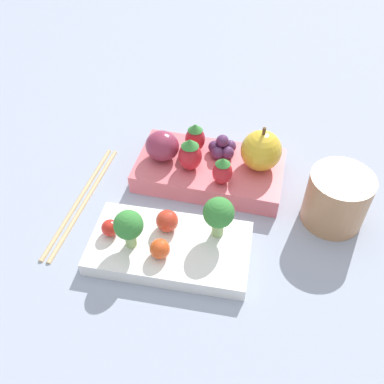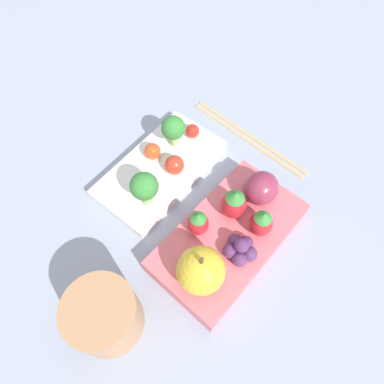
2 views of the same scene
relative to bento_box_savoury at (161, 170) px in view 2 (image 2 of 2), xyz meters
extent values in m
plane|color=#939EB2|center=(-0.01, -0.07, -0.01)|extent=(4.00, 4.00, 0.00)
cube|color=white|center=(0.00, 0.00, 0.00)|extent=(0.20, 0.12, 0.02)
cube|color=#DB6670|center=(-0.01, -0.14, 0.00)|extent=(0.20, 0.12, 0.03)
cylinder|color=#93B770|center=(-0.05, -0.03, 0.02)|extent=(0.01, 0.01, 0.02)
sphere|color=#388438|center=(-0.05, -0.03, 0.05)|extent=(0.04, 0.04, 0.04)
cylinder|color=#93B770|center=(0.04, 0.01, 0.02)|extent=(0.01, 0.01, 0.02)
sphere|color=#388438|center=(0.04, 0.01, 0.04)|extent=(0.03, 0.03, 0.03)
sphere|color=red|center=(0.07, 0.01, 0.02)|extent=(0.02, 0.02, 0.02)
sphere|color=red|center=(0.01, -0.02, 0.02)|extent=(0.03, 0.03, 0.03)
sphere|color=#DB4C1E|center=(0.00, 0.02, 0.02)|extent=(0.02, 0.02, 0.02)
sphere|color=gold|center=(-0.08, -0.15, 0.05)|extent=(0.05, 0.05, 0.05)
cylinder|color=brown|center=(-0.08, -0.15, 0.08)|extent=(0.00, 0.00, 0.01)
ellipsoid|color=red|center=(0.01, -0.12, 0.04)|extent=(0.03, 0.03, 0.04)
cone|color=#388438|center=(0.01, -0.12, 0.06)|extent=(0.02, 0.02, 0.01)
ellipsoid|color=red|center=(-0.04, -0.11, 0.03)|extent=(0.03, 0.03, 0.03)
cone|color=#388438|center=(-0.04, -0.11, 0.05)|extent=(0.02, 0.02, 0.01)
ellipsoid|color=red|center=(0.02, -0.16, 0.04)|extent=(0.03, 0.03, 0.04)
cone|color=#388438|center=(0.02, -0.16, 0.06)|extent=(0.02, 0.02, 0.01)
ellipsoid|color=#892D47|center=(0.05, -0.13, 0.04)|extent=(0.05, 0.04, 0.04)
sphere|color=#562D5B|center=(-0.01, -0.17, 0.03)|extent=(0.02, 0.02, 0.02)
sphere|color=#562D5B|center=(-0.02, -0.15, 0.03)|extent=(0.02, 0.02, 0.02)
sphere|color=#562D5B|center=(-0.03, -0.16, 0.03)|extent=(0.02, 0.02, 0.02)
sphere|color=#562D5B|center=(-0.03, -0.17, 0.03)|extent=(0.02, 0.02, 0.02)
sphere|color=#562D5B|center=(-0.02, -0.18, 0.03)|extent=(0.02, 0.02, 0.02)
sphere|color=#562D5B|center=(-0.02, -0.17, 0.04)|extent=(0.02, 0.02, 0.02)
cylinder|color=tan|center=(-0.18, -0.11, 0.03)|extent=(0.08, 0.08, 0.07)
cylinder|color=tan|center=(0.15, -0.05, -0.01)|extent=(0.01, 0.21, 0.01)
cylinder|color=tan|center=(0.14, -0.05, -0.01)|extent=(0.01, 0.21, 0.01)
camera|label=1|loc=(-0.11, 0.29, 0.41)|focal=40.00mm
camera|label=2|loc=(-0.17, -0.23, 0.41)|focal=32.00mm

